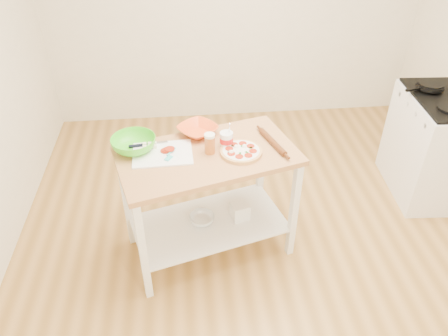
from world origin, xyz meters
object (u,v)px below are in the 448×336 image
object	(u,v)px
beer_pint	(210,143)
shelf_bin	(240,210)
gas_stove	(441,145)
orange_bowl	(198,130)
green_bowl	(134,144)
skillet	(430,86)
knife	(143,145)
prep_island	(208,182)
cutting_board	(162,153)
yogurt_tub	(226,140)
pizza	(241,151)
shelf_glass_bowl	(202,219)
spatula	(170,155)
rolling_pin	(272,142)

from	to	relation	value
beer_pint	shelf_bin	distance (m)	0.69
gas_stove	shelf_bin	world-z (taller)	gas_stove
orange_bowl	green_bowl	distance (m)	0.47
skillet	knife	distance (m)	2.43
prep_island	orange_bowl	xyz separation A→B (m)	(-0.05, 0.26, 0.28)
cutting_board	green_bowl	distance (m)	0.21
knife	yogurt_tub	size ratio (longest dim) A/B	1.35
pizza	shelf_glass_bowl	xyz separation A→B (m)	(-0.28, 0.03, -0.63)
spatula	green_bowl	world-z (taller)	green_bowl
cutting_board	spatula	xyz separation A→B (m)	(0.05, -0.04, 0.01)
green_bowl	gas_stove	bearing A→B (deg)	9.81
cutting_board	orange_bowl	bearing A→B (deg)	41.21
knife	prep_island	bearing A→B (deg)	-23.20
prep_island	gas_stove	xyz separation A→B (m)	(2.09, 0.54, -0.18)
spatula	knife	distance (m)	0.23
gas_stove	shelf_glass_bowl	world-z (taller)	gas_stove
skillet	rolling_pin	distance (m)	1.59
skillet	orange_bowl	xyz separation A→B (m)	(-1.97, -0.45, -0.04)
green_bowl	shelf_bin	world-z (taller)	green_bowl
prep_island	beer_pint	size ratio (longest dim) A/B	9.17
spatula	shelf_bin	bearing A→B (deg)	-50.11
pizza	knife	xyz separation A→B (m)	(-0.67, 0.15, 0.00)
spatula	orange_bowl	world-z (taller)	orange_bowl
knife	yogurt_tub	bearing A→B (deg)	-12.28
pizza	shelf_bin	size ratio (longest dim) A/B	2.20
prep_island	cutting_board	distance (m)	0.40
spatula	gas_stove	bearing A→B (deg)	-43.05
pizza	orange_bowl	world-z (taller)	orange_bowl
gas_stove	cutting_board	world-z (taller)	gas_stove
gas_stove	yogurt_tub	bearing A→B (deg)	-162.63
beer_pint	shelf_glass_bowl	bearing A→B (deg)	177.28
prep_island	beer_pint	world-z (taller)	beer_pint
green_bowl	prep_island	bearing A→B (deg)	-10.99
orange_bowl	green_bowl	world-z (taller)	green_bowl
prep_island	cutting_board	world-z (taller)	cutting_board
spatula	knife	bearing A→B (deg)	86.89
beer_pint	green_bowl	bearing A→B (deg)	170.32
green_bowl	rolling_pin	size ratio (longest dim) A/B	0.89
green_bowl	rolling_pin	world-z (taller)	green_bowl
pizza	spatula	size ratio (longest dim) A/B	1.89
green_bowl	shelf_bin	size ratio (longest dim) A/B	2.34
yogurt_tub	shelf_glass_bowl	size ratio (longest dim) A/B	1.03
orange_bowl	rolling_pin	bearing A→B (deg)	-20.41
yogurt_tub	beer_pint	bearing A→B (deg)	-151.16
spatula	orange_bowl	size ratio (longest dim) A/B	0.57
shelf_glass_bowl	beer_pint	bearing A→B (deg)	-2.72
cutting_board	shelf_bin	size ratio (longest dim) A/B	3.13
yogurt_tub	shelf_glass_bowl	xyz separation A→B (m)	(-0.19, -0.06, -0.67)
gas_stove	spatula	xyz separation A→B (m)	(-2.34, -0.56, 0.44)
knife	spatula	bearing A→B (deg)	-43.84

